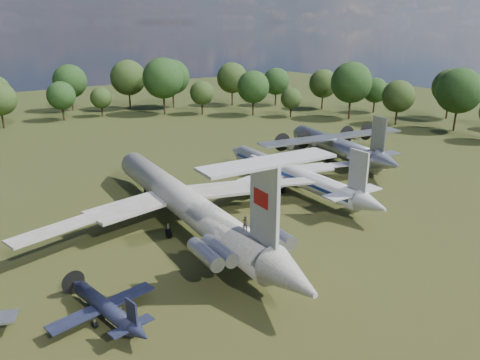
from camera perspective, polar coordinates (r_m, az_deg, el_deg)
ground at (r=61.61m, az=-6.66°, el=-6.05°), size 300.00×300.00×0.00m
il62_airliner at (r=61.52m, az=-6.82°, el=-3.34°), size 47.00×58.67×5.43m
tu104_jet at (r=75.70m, az=6.30°, el=0.38°), size 32.53×42.09×4.05m
an12_transport at (r=92.99m, az=11.53°, el=3.76°), size 37.15×40.15×4.63m
small_prop_west at (r=45.30m, az=-16.04°, el=-15.04°), size 12.36×15.41×2.04m
person_on_il62 at (r=47.72m, az=0.64°, el=-5.31°), size 0.69×0.62×1.60m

